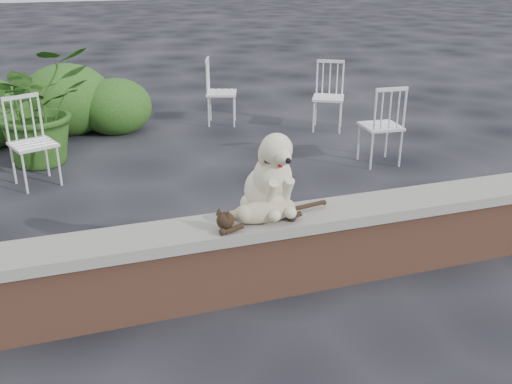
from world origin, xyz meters
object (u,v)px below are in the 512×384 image
object	(u,v)px
chair_a	(33,143)
chair_e	(222,92)
potted_plant_a	(37,106)
chair_c	(381,125)
dog	(268,171)
chair_d	(328,96)
cat	(264,210)

from	to	relation	value
chair_a	chair_e	size ratio (longest dim) A/B	1.00
chair_e	potted_plant_a	xyz separation A→B (m)	(-2.45, -0.95, 0.21)
chair_c	chair_a	xyz separation A→B (m)	(-3.80, 0.54, 0.00)
chair_e	dog	bearing A→B (deg)	-172.92
chair_a	chair_d	bearing A→B (deg)	-6.50
dog	chair_e	size ratio (longest dim) A/B	0.67
dog	chair_a	xyz separation A→B (m)	(-1.66, 2.65, -0.42)
dog	cat	bearing A→B (deg)	-124.55
dog	cat	world-z (taller)	dog
chair_a	chair_e	world-z (taller)	same
cat	potted_plant_a	distance (m)	3.87
chair_d	chair_e	size ratio (longest dim) A/B	1.00
dog	potted_plant_a	size ratio (longest dim) A/B	0.46
chair_c	chair_a	bearing A→B (deg)	-3.94
chair_a	cat	bearing A→B (deg)	-80.98
dog	chair_c	distance (m)	3.04
dog	chair_c	size ratio (longest dim) A/B	0.67
cat	chair_d	bearing A→B (deg)	52.53
chair_d	potted_plant_a	xyz separation A→B (m)	(-3.77, -0.19, 0.21)
dog	potted_plant_a	world-z (taller)	potted_plant_a
chair_a	potted_plant_a	world-z (taller)	potted_plant_a
dog	chair_a	world-z (taller)	dog
chair_d	potted_plant_a	bearing A→B (deg)	-148.69
dog	chair_d	world-z (taller)	dog
dog	potted_plant_a	bearing A→B (deg)	108.70
chair_d	potted_plant_a	distance (m)	3.78
cat	chair_c	distance (m)	3.18
dog	chair_a	bearing A→B (deg)	115.54
chair_c	chair_a	distance (m)	3.84
chair_d	chair_e	distance (m)	1.53
chair_c	potted_plant_a	xyz separation A→B (m)	(-3.74, 1.30, 0.21)
dog	chair_e	xyz separation A→B (m)	(0.85, 4.36, -0.42)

